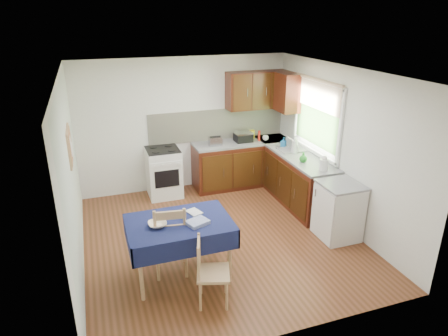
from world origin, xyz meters
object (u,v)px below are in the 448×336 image
object	(u,v)px
kettle	(324,164)
dining_table	(179,229)
dish_rack	(292,149)
chair_near	(209,270)
chair_far	(170,238)
sandwich_press	(243,137)
toaster	(215,141)

from	to	relation	value
kettle	dining_table	bearing A→B (deg)	-164.48
dining_table	kettle	bearing A→B (deg)	-5.59
dining_table	dish_rack	size ratio (longest dim) A/B	2.84
dish_rack	dining_table	bearing A→B (deg)	-141.32
dining_table	dish_rack	distance (m)	3.03
dining_table	dish_rack	world-z (taller)	dish_rack
chair_near	dining_table	bearing A→B (deg)	34.26
chair_far	kettle	bearing A→B (deg)	-158.58
dining_table	sandwich_press	xyz separation A→B (m)	(1.85, 2.50, 0.31)
chair_far	chair_near	world-z (taller)	chair_far
sandwich_press	dining_table	bearing A→B (deg)	-122.04
dining_table	chair_far	xyz separation A→B (m)	(-0.11, 0.07, -0.15)
dining_table	chair_far	size ratio (longest dim) A/B	1.29
chair_near	kettle	distance (m)	2.71
dish_rack	sandwich_press	bearing A→B (deg)	133.08
dining_table	toaster	bearing A→B (deg)	41.52
chair_far	dish_rack	xyz separation A→B (m)	(2.59, 1.65, 0.39)
dining_table	toaster	xyz separation A→B (m)	(1.26, 2.43, 0.30)
chair_far	toaster	distance (m)	2.76
dining_table	sandwich_press	distance (m)	3.13
dining_table	chair_far	bearing A→B (deg)	125.65
chair_near	dish_rack	world-z (taller)	dish_rack
dining_table	chair_near	distance (m)	0.70
dining_table	kettle	xyz separation A→B (m)	(2.50, 0.69, 0.32)
dining_table	kettle	world-z (taller)	kettle
chair_near	sandwich_press	size ratio (longest dim) A/B	2.66
chair_near	toaster	distance (m)	3.28
sandwich_press	kettle	bearing A→B (deg)	-65.82
sandwich_press	dish_rack	world-z (taller)	dish_rack
chair_far	dining_table	bearing A→B (deg)	154.75
dish_rack	kettle	world-z (taller)	kettle
dining_table	sandwich_press	bearing A→B (deg)	32.45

